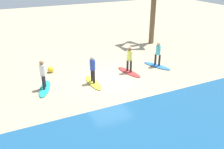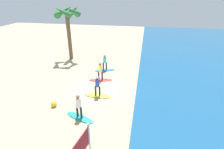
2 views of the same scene
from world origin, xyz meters
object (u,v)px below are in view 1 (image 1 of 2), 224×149
(surfboard_yellow, at_px, (93,83))
(surfboard_teal, at_px, (45,89))
(surfboard_red, at_px, (129,72))
(surfer_red, at_px, (129,58))
(surfer_teal, at_px, (43,72))
(beach_ball, at_px, (51,69))
(surfer_blue, at_px, (158,52))
(surfboard_blue, at_px, (157,66))
(surfer_yellow, at_px, (93,67))

(surfboard_yellow, height_order, surfboard_teal, same)
(surfboard_red, distance_m, surfer_red, 0.99)
(surfer_teal, distance_m, beach_ball, 2.53)
(surfboard_red, xyz_separation_m, surfer_teal, (5.44, -0.01, 0.99))
(surfer_teal, bearing_deg, surfer_blue, -179.33)
(surfer_blue, bearing_deg, surfboard_blue, 90.00)
(surfboard_blue, height_order, surfer_teal, surfer_teal)
(surfer_red, height_order, surfer_teal, same)
(surfboard_red, distance_m, beach_ball, 5.10)
(surfer_yellow, bearing_deg, surfer_red, -170.42)
(surfboard_yellow, bearing_deg, surfer_yellow, 179.76)
(surfboard_teal, bearing_deg, surfboard_blue, 111.00)
(surfboard_yellow, bearing_deg, surfboard_red, 99.34)
(surfer_blue, bearing_deg, surfboard_yellow, 6.43)
(surfboard_teal, bearing_deg, surfer_red, 110.18)
(beach_ball, bearing_deg, surfboard_blue, 162.63)
(surfboard_yellow, bearing_deg, surfboard_teal, -99.88)
(surfboard_teal, height_order, surfer_teal, surfer_teal)
(surfer_blue, height_order, surfer_red, same)
(surfboard_blue, distance_m, surfer_teal, 7.77)
(surfboard_blue, xyz_separation_m, surfboard_yellow, (4.95, 0.56, 0.00))
(surfboard_blue, xyz_separation_m, surfer_blue, (0.00, -0.00, 0.99))
(surfboard_blue, relative_size, surfer_red, 1.28)
(surfboard_yellow, height_order, surfer_yellow, surfer_yellow)
(surfer_blue, relative_size, surfer_red, 1.00)
(surfer_red, bearing_deg, surfer_teal, -0.15)
(surfer_teal, bearing_deg, beach_ball, -111.16)
(surfboard_teal, bearing_deg, surfer_yellow, 100.70)
(surfer_red, height_order, surfboard_teal, surfer_red)
(surfer_red, relative_size, surfer_teal, 1.00)
(surfboard_red, height_order, surfer_yellow, surfer_yellow)
(surfboard_blue, relative_size, surfer_teal, 1.28)
(surfer_yellow, relative_size, surfer_teal, 1.00)
(surfboard_blue, relative_size, beach_ball, 5.07)
(surfboard_blue, relative_size, surfer_yellow, 1.28)
(beach_ball, bearing_deg, surfboard_yellow, 125.01)
(surfboard_red, xyz_separation_m, beach_ball, (4.58, -2.25, 0.16))
(surfboard_red, bearing_deg, surfboard_blue, 80.77)
(surfer_teal, bearing_deg, surfer_yellow, 170.37)
(surfer_blue, distance_m, beach_ball, 7.22)
(surfer_blue, xyz_separation_m, surfer_teal, (7.71, 0.09, 0.00))
(surfboard_teal, bearing_deg, surfer_teal, 0.00)
(surfboard_blue, height_order, surfer_blue, surfer_blue)
(surfer_yellow, distance_m, beach_ball, 3.40)
(surfboard_red, bearing_deg, surfboard_yellow, -92.29)
(surfer_blue, bearing_deg, surfboard_red, 2.64)
(surfer_yellow, bearing_deg, surfboard_teal, -9.63)
(surfboard_blue, height_order, beach_ball, beach_ball)
(surfer_yellow, bearing_deg, surfboard_blue, -173.57)
(surfboard_yellow, xyz_separation_m, surfer_teal, (2.75, -0.47, 0.99))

